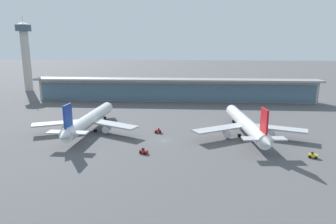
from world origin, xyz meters
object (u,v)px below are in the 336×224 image
(service_truck_near_nose_red, at_px, (158,131))
(service_truck_by_tail_red, at_px, (144,151))
(airliner_left_stand, at_px, (90,120))
(airliner_centre_stand, at_px, (246,124))
(control_tower, at_px, (25,50))
(service_truck_under_wing_yellow, at_px, (313,156))

(service_truck_near_nose_red, distance_m, service_truck_by_tail_red, 26.03)
(airliner_left_stand, distance_m, airliner_centre_stand, 67.97)
(airliner_left_stand, height_order, control_tower, control_tower)
(airliner_left_stand, relative_size, airliner_centre_stand, 1.00)
(airliner_left_stand, xyz_separation_m, service_truck_near_nose_red, (30.63, -1.05, -4.27))
(airliner_left_stand, height_order, airliner_centre_stand, same)
(airliner_centre_stand, bearing_deg, control_tower, 143.44)
(service_truck_under_wing_yellow, bearing_deg, control_tower, 141.24)
(airliner_centre_stand, bearing_deg, service_truck_under_wing_yellow, -52.88)
(airliner_centre_stand, height_order, service_truck_near_nose_red, airliner_centre_stand)
(service_truck_near_nose_red, relative_size, control_tower, 0.05)
(service_truck_under_wing_yellow, bearing_deg, airliner_centre_stand, 127.12)
(service_truck_by_tail_red, bearing_deg, service_truck_under_wing_yellow, -0.09)
(control_tower, bearing_deg, service_truck_by_tail_red, -50.29)
(service_truck_under_wing_yellow, bearing_deg, service_truck_by_tail_red, 179.91)
(service_truck_near_nose_red, relative_size, service_truck_by_tail_red, 0.88)
(airliner_left_stand, height_order, service_truck_under_wing_yellow, airliner_left_stand)
(airliner_left_stand, xyz_separation_m, service_truck_by_tail_red, (28.19, -26.96, -4.27))
(airliner_left_stand, distance_m, service_truck_near_nose_red, 30.94)
(service_truck_near_nose_red, height_order, control_tower, control_tower)
(service_truck_under_wing_yellow, relative_size, service_truck_by_tail_red, 1.00)
(airliner_centre_stand, xyz_separation_m, service_truck_under_wing_yellow, (18.46, -24.39, -4.27))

